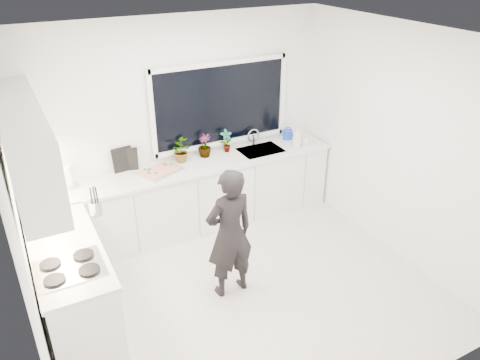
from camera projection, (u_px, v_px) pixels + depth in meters
floor at (243, 292)px, 5.14m from camera, size 4.00×3.50×0.02m
wall_back at (177, 126)px, 5.90m from camera, size 4.00×0.02×2.70m
wall_left at (19, 237)px, 3.68m from camera, size 0.02×3.50×2.70m
wall_right at (397, 144)px, 5.36m from camera, size 0.02×3.50×2.70m
ceiling at (244, 38)px, 3.90m from camera, size 4.00×3.50×0.02m
window at (221, 104)px, 6.03m from camera, size 1.80×0.02×1.00m
base_cabinets_back at (190, 199)px, 6.07m from camera, size 3.92×0.58×0.88m
base_cabinets_left at (74, 288)px, 4.51m from camera, size 0.58×1.60×0.88m
countertop_back at (189, 167)px, 5.85m from camera, size 3.94×0.62×0.04m
countertop_left at (66, 249)px, 4.30m from camera, size 0.62×1.60×0.04m
upper_cabinets at (26, 143)px, 4.09m from camera, size 0.34×2.10×0.70m
sink at (260, 153)px, 6.31m from camera, size 0.58×0.42×0.14m
faucet at (253, 137)px, 6.40m from camera, size 0.03×0.03×0.22m
stovetop at (70, 268)px, 4.00m from camera, size 0.56×0.48×0.03m
person at (230, 234)px, 4.82m from camera, size 0.55×0.38×1.47m
pizza_tray at (160, 172)px, 5.66m from camera, size 0.58×0.51×0.03m
pizza at (160, 170)px, 5.66m from camera, size 0.52×0.45×0.01m
watering_can at (288, 135)px, 6.61m from camera, size 0.18×0.18×0.13m
paper_towel_roll at (69, 177)px, 5.28m from camera, size 0.13×0.13×0.26m
knife_block at (33, 184)px, 5.16m from camera, size 0.16×0.14×0.22m
utensil_crock at (96, 208)px, 4.77m from camera, size 0.15×0.15×0.16m
picture_frame_large at (129, 159)px, 5.70m from camera, size 0.21×0.10×0.28m
picture_frame_small at (123, 159)px, 5.66m from camera, size 0.25×0.05×0.30m
herb_plants at (195, 148)px, 5.98m from camera, size 0.88×0.31×0.31m
soap_bottles at (299, 137)px, 6.32m from camera, size 0.30×0.18×0.32m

